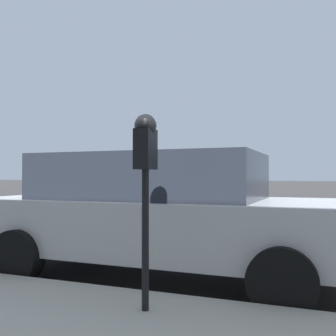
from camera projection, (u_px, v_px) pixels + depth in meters
The scene contains 3 objects.
ground_plane at pixel (168, 257), 6.13m from camera, with size 220.00×220.00×0.00m, color #3D3A3A.
parking_meter at pixel (145, 160), 3.31m from camera, with size 0.21×0.19×1.65m.
car_white at pixel (162, 212), 4.98m from camera, with size 2.12×4.88×1.55m.
Camera 1 is at (-5.73, -2.26, 1.26)m, focal length 42.00 mm.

